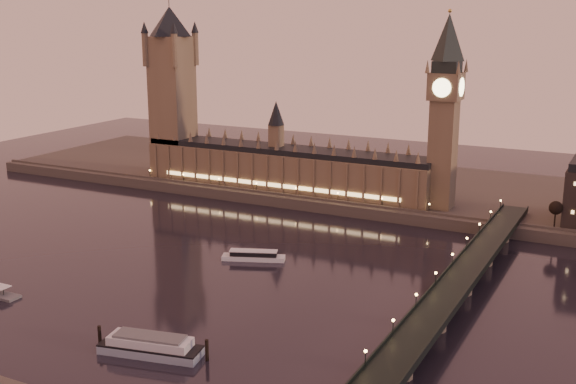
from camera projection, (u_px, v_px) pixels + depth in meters
name	position (u px, v px, depth m)	size (l,w,h in m)	color
ground	(238.00, 271.00, 309.99)	(700.00, 700.00, 0.00)	black
far_embankment	(421.00, 191.00, 438.42)	(560.00, 130.00, 6.00)	#423D35
palace_of_westminster	(285.00, 163.00, 427.01)	(180.00, 26.62, 52.00)	brown
victoria_tower	(172.00, 82.00, 451.82)	(31.68, 31.68, 118.00)	brown
big_ben	(445.00, 100.00, 375.10)	(17.68, 17.68, 104.00)	brown
westminster_bridge	(450.00, 296.00, 268.04)	(13.20, 260.00, 15.30)	black
bare_tree_0	(555.00, 207.00, 349.78)	(6.83, 6.83, 13.88)	black
cruise_boat_a	(254.00, 256.00, 323.69)	(28.50, 15.95, 4.51)	silver
moored_barge	(150.00, 346.00, 233.64)	(38.59, 16.11, 7.21)	#8EA1B5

